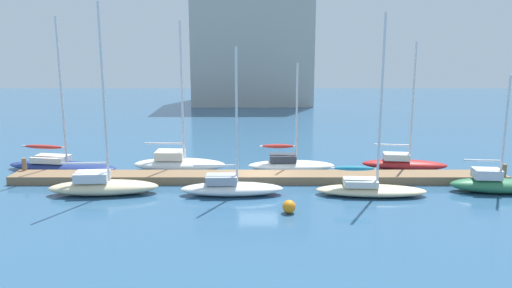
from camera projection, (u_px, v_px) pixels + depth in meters
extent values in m
plane|color=#2D567A|center=(256.00, 181.00, 31.89)|extent=(120.00, 120.00, 0.00)
cube|color=#846647|center=(256.00, 177.00, 31.84)|extent=(31.10, 1.84, 0.52)
cylinder|color=#846647|center=(22.00, 168.00, 32.44)|extent=(0.28, 0.28, 1.32)
cylinder|color=#846647|center=(501.00, 174.00, 31.07)|extent=(0.28, 0.28, 1.32)
ellipsoid|color=navy|center=(59.00, 167.00, 34.29)|extent=(8.03, 3.33, 0.62)
cube|color=silver|center=(48.00, 159.00, 34.31)|extent=(2.55, 1.81, 0.40)
cylinder|color=silver|center=(58.00, 91.00, 33.16)|extent=(0.15, 0.15, 9.68)
cylinder|color=silver|center=(41.00, 147.00, 34.21)|extent=(3.25, 0.67, 0.12)
ellipsoid|color=#B72D28|center=(41.00, 147.00, 34.21)|extent=(2.97, 0.85, 0.28)
ellipsoid|color=beige|center=(101.00, 188.00, 29.14)|extent=(6.41, 2.30, 0.82)
cube|color=silver|center=(89.00, 177.00, 28.95)|extent=(1.98, 1.43, 0.53)
cylinder|color=silver|center=(101.00, 94.00, 28.03)|extent=(0.14, 0.14, 10.04)
cylinder|color=silver|center=(82.00, 163.00, 28.75)|extent=(2.64, 0.30, 0.11)
ellipsoid|color=white|center=(177.00, 165.00, 34.36)|extent=(6.36, 2.29, 0.84)
cube|color=silver|center=(168.00, 155.00, 34.24)|extent=(1.94, 1.51, 0.55)
cylinder|color=silver|center=(179.00, 91.00, 33.31)|extent=(0.14, 0.14, 9.20)
cylinder|color=silver|center=(162.00, 143.00, 34.08)|extent=(2.64, 0.21, 0.11)
ellipsoid|color=white|center=(230.00, 189.00, 29.04)|extent=(5.96, 1.84, 0.73)
cube|color=#9EA3AD|center=(219.00, 179.00, 28.90)|extent=(1.80, 1.23, 0.47)
cylinder|color=silver|center=(234.00, 117.00, 28.17)|extent=(0.14, 0.14, 7.74)
cylinder|color=silver|center=(213.00, 166.00, 28.72)|extent=(2.49, 0.17, 0.11)
ellipsoid|color=white|center=(289.00, 166.00, 34.43)|extent=(5.92, 1.82, 0.68)
cube|color=#333842|center=(281.00, 158.00, 34.31)|extent=(1.78, 1.26, 0.44)
cylinder|color=silver|center=(294.00, 113.00, 33.68)|extent=(0.14, 0.14, 6.62)
cylinder|color=silver|center=(275.00, 146.00, 34.14)|extent=(2.49, 0.12, 0.11)
ellipsoid|color=#B72D28|center=(275.00, 146.00, 34.14)|extent=(2.24, 0.37, 0.28)
ellipsoid|color=beige|center=(369.00, 190.00, 29.03)|extent=(6.43, 2.23, 0.58)
cube|color=silver|center=(358.00, 182.00, 28.97)|extent=(1.97, 1.41, 0.38)
cylinder|color=silver|center=(379.00, 102.00, 27.95)|extent=(0.14, 0.14, 9.72)
cylinder|color=silver|center=(352.00, 168.00, 28.82)|extent=(2.66, 0.27, 0.11)
ellipsoid|color=teal|center=(352.00, 168.00, 28.82)|extent=(2.41, 0.50, 0.28)
ellipsoid|color=#B21E1E|center=(402.00, 164.00, 34.75)|extent=(5.90, 2.22, 0.68)
cube|color=silver|center=(394.00, 156.00, 34.70)|extent=(1.84, 1.26, 0.44)
cylinder|color=silver|center=(410.00, 102.00, 33.81)|extent=(0.13, 0.13, 8.02)
cylinder|color=silver|center=(389.00, 145.00, 34.57)|extent=(2.41, 0.41, 0.11)
ellipsoid|color=#2D7047|center=(492.00, 185.00, 29.58)|extent=(5.25, 2.10, 0.85)
cube|color=silver|center=(484.00, 173.00, 29.48)|extent=(1.64, 1.26, 0.56)
cylinder|color=silver|center=(502.00, 128.00, 28.84)|extent=(0.13, 0.13, 6.05)
cylinder|color=silver|center=(480.00, 160.00, 29.35)|extent=(2.15, 0.33, 0.10)
sphere|color=orange|center=(287.00, 207.00, 26.06)|extent=(0.70, 0.70, 0.70)
cube|color=#ADA89E|center=(250.00, 37.00, 68.78)|extent=(16.00, 10.32, 18.10)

